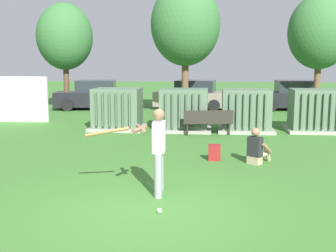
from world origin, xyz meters
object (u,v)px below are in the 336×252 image
(seated_spectator, at_px, (257,149))
(parked_car_leftmost, at_px, (94,96))
(parked_car_right_of_center, at_px, (294,96))
(transformer_west, at_px, (117,109))
(parked_car_left_of_center, at_px, (193,96))
(backpack, at_px, (214,153))
(sports_ball, at_px, (159,211))
(batter, at_px, (156,147))
(transformer_east, at_px, (315,111))
(transformer_mid_west, at_px, (184,110))
(park_bench, at_px, (208,121))
(transformer_mid_east, at_px, (246,111))

(seated_spectator, height_order, parked_car_leftmost, parked_car_leftmost)
(seated_spectator, bearing_deg, parked_car_right_of_center, 75.49)
(transformer_west, height_order, parked_car_left_of_center, same)
(parked_car_right_of_center, bearing_deg, backpack, -109.39)
(sports_ball, relative_size, parked_car_left_of_center, 0.02)
(batter, bearing_deg, transformer_east, 58.64)
(batter, xyz_separation_m, parked_car_leftmost, (-5.46, 14.67, -0.22))
(seated_spectator, distance_m, backpack, 1.14)
(parked_car_left_of_center, bearing_deg, transformer_west, -109.93)
(backpack, xyz_separation_m, parked_car_leftmost, (-6.64, 11.63, 0.54))
(batter, distance_m, parked_car_leftmost, 15.65)
(transformer_east, bearing_deg, parked_car_leftmost, 148.34)
(transformer_mid_west, height_order, parked_car_right_of_center, same)
(transformer_west, height_order, seated_spectator, transformer_west)
(park_bench, distance_m, backpack, 3.96)
(batter, height_order, parked_car_leftmost, batter)
(sports_ball, bearing_deg, seated_spectator, 61.89)
(transformer_mid_west, xyz_separation_m, parked_car_leftmost, (-5.49, 6.77, -0.04))
(transformer_west, distance_m, seated_spectator, 7.06)
(backpack, bearing_deg, transformer_west, 127.78)
(parked_car_leftmost, bearing_deg, batter, -69.59)
(parked_car_leftmost, bearing_deg, parked_car_right_of_center, 4.58)
(parked_car_left_of_center, bearing_deg, transformer_mid_east, -72.13)
(sports_ball, height_order, parked_car_right_of_center, parked_car_right_of_center)
(transformer_west, relative_size, sports_ball, 23.33)
(transformer_mid_west, xyz_separation_m, parked_car_right_of_center, (5.55, 7.65, -0.04))
(transformer_mid_west, height_order, backpack, transformer_mid_west)
(transformer_mid_east, relative_size, parked_car_left_of_center, 0.48)
(transformer_east, distance_m, park_bench, 4.23)
(transformer_mid_east, height_order, parked_car_leftmost, same)
(park_bench, bearing_deg, parked_car_right_of_center, 61.70)
(transformer_mid_west, distance_m, transformer_east, 4.98)
(transformer_east, xyz_separation_m, batter, (-5.01, -8.22, 0.19))
(transformer_east, relative_size, park_bench, 1.14)
(seated_spectator, xyz_separation_m, parked_car_left_of_center, (-2.24, 12.39, 0.38))
(parked_car_left_of_center, relative_size, parked_car_right_of_center, 1.03)
(transformer_mid_east, relative_size, transformer_east, 1.00)
(transformer_west, bearing_deg, sports_ball, -72.73)
(transformer_east, distance_m, batter, 9.62)
(seated_spectator, bearing_deg, transformer_mid_east, 88.91)
(sports_ball, height_order, backpack, backpack)
(transformer_mid_east, height_order, batter, batter)
(transformer_east, distance_m, backpack, 6.46)
(sports_ball, relative_size, parked_car_right_of_center, 0.02)
(parked_car_right_of_center, bearing_deg, transformer_west, -136.95)
(transformer_mid_east, bearing_deg, sports_ball, -103.58)
(sports_ball, height_order, seated_spectator, seated_spectator)
(transformer_mid_east, xyz_separation_m, backpack, (-1.21, -4.95, -0.57))
(parked_car_left_of_center, bearing_deg, parked_car_right_of_center, 3.36)
(transformer_east, xyz_separation_m, parked_car_leftmost, (-10.47, 6.45, -0.04))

